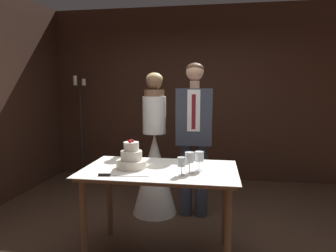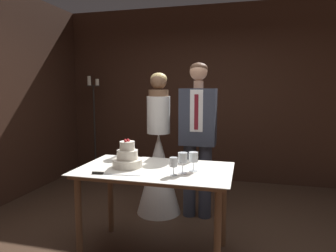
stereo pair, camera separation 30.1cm
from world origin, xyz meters
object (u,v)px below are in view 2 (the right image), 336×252
(wine_glass_middle, at_px, (183,159))
(bride, at_px, (159,163))
(wine_glass_far, at_px, (174,163))
(candle_stand, at_px, (95,131))
(cake_table, at_px, (155,179))
(wine_glass_near, at_px, (193,158))
(cake_knife, at_px, (107,174))
(tiered_cake, at_px, (127,158))
(groom, at_px, (198,133))

(wine_glass_middle, xyz_separation_m, bride, (-0.51, 1.02, -0.32))
(wine_glass_far, bearing_deg, candle_stand, 130.48)
(cake_table, relative_size, wine_glass_near, 8.17)
(cake_table, distance_m, candle_stand, 2.74)
(cake_knife, relative_size, wine_glass_middle, 2.34)
(cake_knife, height_order, bride, bride)
(wine_glass_middle, relative_size, bride, 0.10)
(wine_glass_near, distance_m, wine_glass_middle, 0.12)
(tiered_cake, xyz_separation_m, groom, (0.50, 0.95, 0.11))
(wine_glass_near, bearing_deg, groom, 96.70)
(wine_glass_middle, xyz_separation_m, wine_glass_far, (-0.06, -0.08, -0.02))
(tiered_cake, relative_size, wine_glass_near, 1.61)
(tiered_cake, bearing_deg, groom, 62.46)
(groom, bearing_deg, wine_glass_middle, -88.12)
(wine_glass_middle, relative_size, candle_stand, 0.10)
(groom, bearing_deg, tiered_cake, -117.54)
(wine_glass_middle, xyz_separation_m, candle_stand, (-2.02, 2.21, -0.14))
(wine_glass_middle, distance_m, bride, 1.19)
(cake_knife, relative_size, wine_glass_far, 2.76)
(cake_knife, distance_m, groom, 1.36)
(bride, bearing_deg, wine_glass_near, -57.86)
(cake_table, height_order, wine_glass_near, wine_glass_near)
(wine_glass_middle, distance_m, groom, 1.03)
(cake_knife, height_order, wine_glass_far, wine_glass_far)
(wine_glass_middle, bearing_deg, cake_knife, -161.81)
(cake_table, bearing_deg, tiered_cake, -175.75)
(cake_knife, xyz_separation_m, groom, (0.57, 1.22, 0.19))
(tiered_cake, relative_size, bride, 0.16)
(groom, height_order, candle_stand, groom)
(cake_knife, distance_m, candle_stand, 2.79)
(tiered_cake, bearing_deg, candle_stand, 124.80)
(candle_stand, bearing_deg, tiered_cake, -55.20)
(cake_table, distance_m, groom, 1.01)
(wine_glass_near, bearing_deg, candle_stand, 134.55)
(wine_glass_near, height_order, wine_glass_middle, wine_glass_middle)
(cake_table, relative_size, groom, 0.75)
(groom, xyz_separation_m, candle_stand, (-1.98, 1.19, -0.21))
(cake_table, bearing_deg, bride, 104.41)
(wine_glass_far, bearing_deg, groom, 88.62)
(wine_glass_middle, height_order, candle_stand, candle_stand)
(cake_knife, bearing_deg, tiered_cake, 67.84)
(tiered_cake, bearing_deg, cake_knife, -105.40)
(tiered_cake, height_order, groom, groom)
(candle_stand, bearing_deg, cake_table, -50.57)
(cake_table, xyz_separation_m, wine_glass_middle, (0.27, -0.09, 0.22))
(wine_glass_near, relative_size, wine_glass_middle, 0.94)
(wine_glass_near, height_order, bride, bride)
(cake_table, distance_m, bride, 0.97)
(cake_table, distance_m, tiered_cake, 0.32)
(groom, bearing_deg, candle_stand, 149.06)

